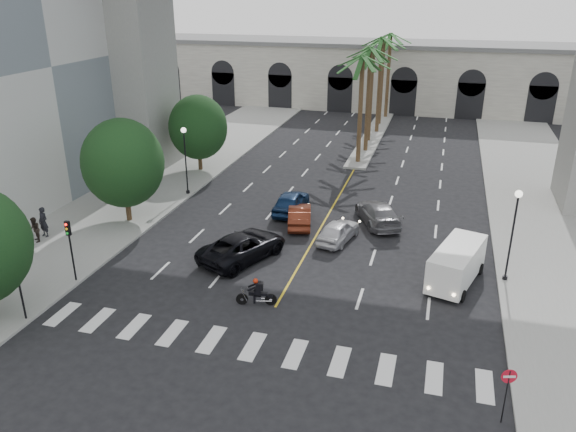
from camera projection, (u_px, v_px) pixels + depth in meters
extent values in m
plane|color=black|center=(263.00, 329.00, 26.70)|extent=(140.00, 140.00, 0.00)
cube|color=gray|center=(140.00, 194.00, 43.80)|extent=(8.00, 100.00, 0.15)
cube|color=gray|center=(556.00, 237.00, 36.25)|extent=(8.00, 100.00, 0.15)
cube|color=gray|center=(373.00, 136.00, 60.50)|extent=(2.00, 24.00, 0.20)
cube|color=silver|center=(392.00, 77.00, 74.15)|extent=(70.00, 10.00, 8.00)
cube|color=slate|center=(394.00, 44.00, 72.54)|extent=(71.00, 10.50, 0.50)
cube|color=gray|center=(133.00, 47.00, 47.00)|extent=(5.00, 6.00, 20.80)
cylinder|color=#47331E|center=(360.00, 112.00, 49.83)|extent=(0.40, 0.40, 9.50)
cylinder|color=#47331E|center=(368.00, 102.00, 53.31)|extent=(0.40, 0.40, 9.80)
cylinder|color=#47331E|center=(371.00, 97.00, 57.04)|extent=(0.40, 0.40, 9.30)
cylinder|color=#47331E|center=(379.00, 87.00, 60.36)|extent=(0.40, 0.40, 10.10)
cylinder|color=#47331E|center=(381.00, 84.00, 64.08)|extent=(0.40, 0.40, 9.60)
cylinder|color=#47331E|center=(388.00, 77.00, 67.51)|extent=(0.40, 0.40, 9.90)
cylinder|color=#382616|center=(128.00, 205.00, 38.41)|extent=(0.36, 0.36, 2.45)
ellipsoid|color=black|center=(123.00, 163.00, 37.28)|extent=(5.44, 5.44, 5.98)
cylinder|color=#382616|center=(200.00, 158.00, 49.13)|extent=(0.36, 0.36, 2.27)
ellipsoid|color=black|center=(198.00, 127.00, 48.08)|extent=(5.04, 5.04, 5.54)
cylinder|color=black|center=(188.00, 193.00, 43.75)|extent=(0.28, 0.28, 0.36)
cylinder|color=black|center=(186.00, 163.00, 42.83)|extent=(0.11, 0.11, 5.00)
sphere|color=white|center=(184.00, 130.00, 41.86)|extent=(0.40, 0.40, 0.40)
cylinder|color=black|center=(505.00, 279.00, 30.88)|extent=(0.28, 0.28, 0.36)
cylinder|color=black|center=(511.00, 239.00, 29.97)|extent=(0.11, 0.11, 5.00)
sphere|color=white|center=(519.00, 194.00, 29.00)|extent=(0.40, 0.40, 0.40)
cylinder|color=black|center=(20.00, 289.00, 26.65)|extent=(0.10, 0.10, 3.50)
cube|color=black|center=(14.00, 261.00, 26.08)|extent=(0.25, 0.18, 0.80)
cylinder|color=black|center=(72.00, 254.00, 30.21)|extent=(0.10, 0.10, 3.50)
cube|color=black|center=(68.00, 228.00, 29.65)|extent=(0.25, 0.18, 0.80)
cylinder|color=black|center=(242.00, 299.00, 28.62)|extent=(0.62, 0.25, 0.61)
cylinder|color=black|center=(271.00, 300.00, 28.58)|extent=(0.62, 0.25, 0.61)
cube|color=silver|center=(257.00, 298.00, 28.57)|extent=(0.47, 0.38, 0.27)
cube|color=black|center=(254.00, 293.00, 28.46)|extent=(0.60, 0.35, 0.20)
cube|color=black|center=(263.00, 294.00, 28.47)|extent=(0.51, 0.35, 0.12)
cylinder|color=black|center=(246.00, 289.00, 28.39)|extent=(0.16, 0.55, 0.03)
cube|color=black|center=(259.00, 287.00, 28.33)|extent=(0.35, 0.44, 0.53)
cube|color=black|center=(262.00, 286.00, 28.30)|extent=(0.21, 0.33, 0.39)
sphere|color=#A5210B|center=(256.00, 281.00, 28.20)|extent=(0.27, 0.27, 0.27)
imported|color=silver|center=(338.00, 231.00, 35.66)|extent=(2.48, 4.34, 1.39)
imported|color=#571F11|center=(300.00, 215.00, 38.04)|extent=(2.45, 4.49, 1.40)
imported|color=black|center=(243.00, 246.00, 33.26)|extent=(4.80, 6.41, 1.62)
imported|color=slate|center=(378.00, 213.00, 38.28)|extent=(4.10, 5.68, 1.53)
imported|color=#0F2448|center=(291.00, 202.00, 40.19)|extent=(1.89, 4.66, 1.58)
cube|color=white|center=(457.00, 263.00, 30.36)|extent=(3.19, 5.36, 1.87)
cube|color=black|center=(444.00, 277.00, 28.41)|extent=(1.72, 0.70, 0.79)
cylinder|color=black|center=(428.00, 287.00, 29.74)|extent=(0.43, 0.70, 0.65)
cylinder|color=black|center=(462.00, 296.00, 28.88)|extent=(0.43, 0.70, 0.65)
cylinder|color=black|center=(449.00, 261.00, 32.53)|extent=(0.43, 0.70, 0.65)
cylinder|color=black|center=(480.00, 269.00, 31.66)|extent=(0.43, 0.70, 0.65)
imported|color=black|center=(43.00, 222.00, 35.85)|extent=(0.81, 0.64, 1.97)
imported|color=black|center=(35.00, 230.00, 35.12)|extent=(1.00, 0.99, 1.63)
cylinder|color=black|center=(505.00, 397.00, 20.52)|extent=(0.05, 0.05, 2.34)
cylinder|color=red|center=(509.00, 376.00, 20.17)|extent=(0.57, 0.19, 0.59)
cube|color=silver|center=(509.00, 376.00, 20.17)|extent=(0.44, 0.14, 0.10)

